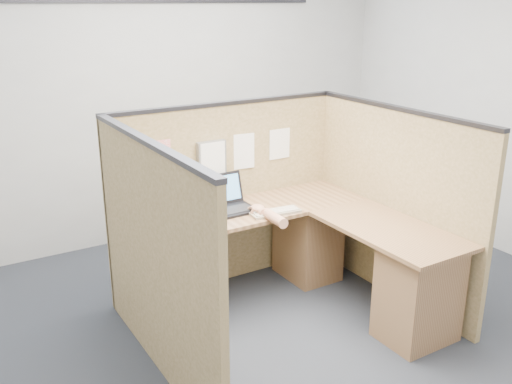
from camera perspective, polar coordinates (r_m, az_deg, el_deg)
floor at (r=4.28m, az=3.91°, el=-13.62°), size 5.00×5.00×0.00m
wall_back at (r=5.67m, az=-9.14°, el=9.44°), size 5.00×0.00×5.00m
cubicle_partitions at (r=4.26m, az=0.83°, el=-2.22°), size 2.06×1.83×1.53m
l_desk at (r=4.39m, az=3.84°, el=-6.91°), size 1.95×1.75×0.73m
laptop at (r=4.45m, az=-2.85°, el=-0.92°), size 0.36×0.34×0.26m
keyboard at (r=4.37m, az=1.96°, el=-2.01°), size 0.41×0.17×0.03m
mouse at (r=4.35m, az=0.16°, el=-1.94°), size 0.12×0.07×0.05m
hand_forearm at (r=4.23m, az=1.34°, el=-2.31°), size 0.12×0.41×0.09m
blue_poster at (r=4.24m, az=-13.30°, el=3.59°), size 0.18×0.00×0.24m
american_flag at (r=4.30m, az=-10.21°, el=3.89°), size 0.23×0.01×0.39m
file_holder at (r=4.51m, az=-4.45°, el=3.20°), size 0.24×0.05×0.31m
paper_left at (r=4.65m, az=-1.47°, el=4.06°), size 0.23×0.03×0.29m
paper_right at (r=4.84m, az=2.38°, el=4.83°), size 0.20×0.00×0.26m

